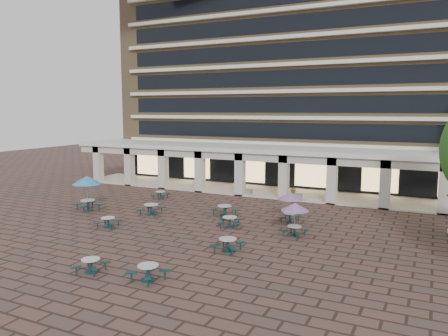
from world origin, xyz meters
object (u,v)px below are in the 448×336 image
(picnic_table_1, at_px, (148,271))
(planter_right, at_px, (294,193))
(picnic_table_2, at_px, (91,264))
(planter_left, at_px, (244,189))

(picnic_table_1, bearing_deg, planter_right, 98.90)
(picnic_table_2, height_order, planter_left, planter_left)
(picnic_table_1, height_order, picnic_table_2, picnic_table_1)
(picnic_table_1, distance_m, picnic_table_2, 3.16)
(picnic_table_1, bearing_deg, planter_left, 111.79)
(picnic_table_1, relative_size, planter_right, 1.25)
(planter_left, distance_m, planter_right, 4.79)
(picnic_table_1, height_order, planter_right, planter_right)
(picnic_table_1, relative_size, planter_left, 1.25)
(picnic_table_2, height_order, planter_right, planter_right)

